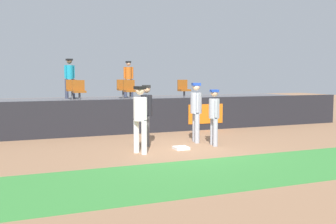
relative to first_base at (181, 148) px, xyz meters
The scene contains 16 objects.
ground_plane 0.18m from the first_base, 56.55° to the left, with size 60.00×60.00×0.00m, color #936B4C.
grass_foreground_strip 2.86m from the first_base, 88.06° to the right, with size 18.00×2.80×0.01m, color #388438.
first_base is the anchor object (origin of this frame).
player_fielder_home 1.64m from the first_base, behind, with size 0.45×0.59×1.84m.
player_runner_visitor 1.54m from the first_base, 10.02° to the left, with size 0.38×0.47×1.71m.
player_coach_visitor 1.71m from the first_base, 45.30° to the left, with size 0.44×0.52×1.90m.
player_umpire 1.59m from the first_base, 125.36° to the left, with size 0.43×0.50×1.84m.
field_wall 3.59m from the first_base, 88.23° to the left, with size 18.00×0.26×1.27m.
bleacher_platform 6.14m from the first_base, 89.09° to the left, with size 18.00×4.80×1.12m, color #59595E.
seat_front_left 5.61m from the first_base, 112.49° to the left, with size 0.46×0.44×0.84m.
seat_back_center 6.96m from the first_base, 88.67° to the left, with size 0.46×0.44×0.84m.
seat_front_right 5.71m from the first_base, 64.98° to the left, with size 0.45×0.44×0.84m.
seat_back_left 7.26m from the first_base, 106.96° to the left, with size 0.46×0.44×0.84m.
seat_front_center 5.22m from the first_base, 90.49° to the left, with size 0.46×0.44×0.84m.
spectator_hooded 8.10m from the first_base, 105.15° to the left, with size 0.47×0.42×1.76m.
spectator_capped 8.20m from the first_base, 84.49° to the left, with size 0.48×0.34×1.70m.
Camera 1 is at (-4.66, -10.40, 2.10)m, focal length 42.06 mm.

